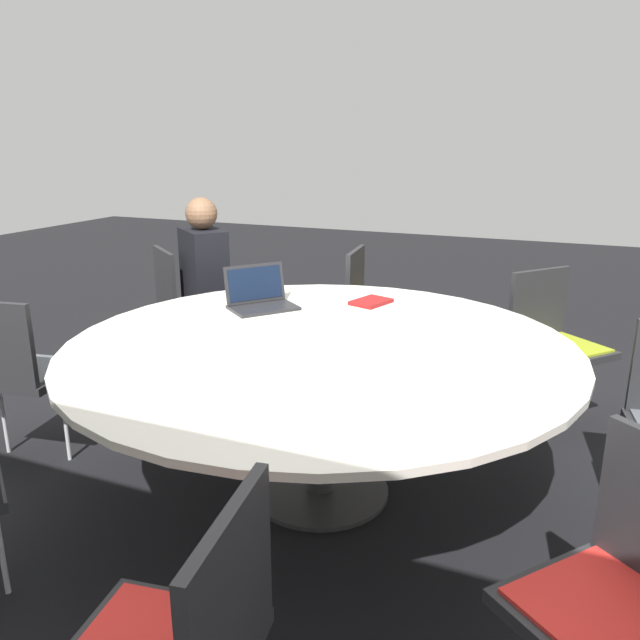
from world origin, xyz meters
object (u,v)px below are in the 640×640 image
(chair_7, at_px, (374,302))
(spiral_notebook, at_px, (370,302))
(chair_4, at_px, (634,588))
(laptop, at_px, (260,297))
(chair_0, at_px, (185,299))
(chair_1, at_px, (16,364))
(chair_6, at_px, (553,335))
(person_0, at_px, (207,277))

(chair_7, xyz_separation_m, spiral_notebook, (-0.23, 0.77, 0.21))
(chair_4, distance_m, laptop, 2.16)
(chair_0, distance_m, spiral_notebook, 1.50)
(chair_0, relative_size, chair_1, 1.00)
(chair_4, bearing_deg, chair_0, 2.55)
(spiral_notebook, bearing_deg, laptop, 30.12)
(chair_6, bearing_deg, chair_0, -47.07)
(chair_0, xyz_separation_m, spiral_notebook, (-1.44, 0.37, 0.21))
(chair_4, relative_size, person_0, 0.71)
(chair_6, bearing_deg, chair_1, -17.56)
(chair_1, distance_m, chair_4, 2.72)
(laptop, bearing_deg, chair_4, -88.45)
(chair_7, distance_m, laptop, 1.13)
(chair_0, distance_m, chair_4, 3.29)
(person_0, bearing_deg, laptop, -0.99)
(chair_0, relative_size, spiral_notebook, 3.55)
(chair_1, height_order, person_0, person_0)
(chair_7, bearing_deg, spiral_notebook, 10.11)
(chair_6, bearing_deg, chair_4, 48.09)
(chair_0, height_order, spiral_notebook, chair_0)
(chair_4, xyz_separation_m, chair_7, (1.43, -2.37, 0.00))
(chair_0, height_order, chair_6, same)
(chair_0, bearing_deg, chair_7, 57.35)
(chair_0, relative_size, laptop, 2.15)
(chair_4, xyz_separation_m, laptop, (1.71, -1.30, 0.26))
(chair_4, bearing_deg, chair_1, 26.94)
(chair_1, relative_size, spiral_notebook, 3.55)
(chair_1, relative_size, person_0, 0.71)
(chair_1, xyz_separation_m, chair_4, (-2.66, 0.58, 0.00))
(person_0, bearing_deg, chair_1, -62.54)
(chair_6, xyz_separation_m, chair_7, (1.14, -0.29, 0.00))
(laptop, bearing_deg, chair_7, 24.12)
(chair_1, bearing_deg, person_0, 69.12)
(chair_6, bearing_deg, person_0, -44.44)
(person_0, relative_size, laptop, 3.01)
(chair_4, xyz_separation_m, chair_6, (0.29, -2.07, 0.00))
(chair_0, distance_m, chair_7, 1.28)
(person_0, bearing_deg, chair_4, 0.80)
(chair_1, bearing_deg, chair_0, 79.58)
(chair_0, relative_size, person_0, 0.71)
(chair_4, xyz_separation_m, person_0, (2.40, -1.87, 0.19))
(chair_1, bearing_deg, chair_7, 45.96)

